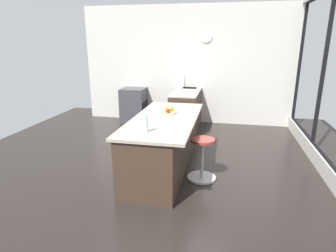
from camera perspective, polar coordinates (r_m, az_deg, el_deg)
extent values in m
plane|color=black|center=(5.02, -1.43, -7.32)|extent=(7.36, 7.36, 0.00)
cube|color=beige|center=(5.11, 29.10, -7.48)|extent=(5.66, 0.12, 0.26)
cube|color=black|center=(5.06, 29.31, -6.10)|extent=(5.21, 0.06, 0.06)
cube|color=black|center=(7.26, 24.83, 11.27)|extent=(0.05, 0.06, 2.57)
cube|color=black|center=(5.59, 28.62, 9.65)|extent=(0.05, 0.06, 2.57)
cube|color=beige|center=(7.40, 3.58, 12.00)|extent=(0.12, 5.28, 2.90)
cylinder|color=white|center=(7.25, 7.66, 17.26)|extent=(0.03, 0.28, 0.28)
cube|color=#38281E|center=(7.19, 4.04, 3.70)|extent=(2.15, 0.60, 0.88)
cube|color=#9E9384|center=(7.10, 4.11, 7.28)|extent=(2.15, 0.60, 0.03)
cube|color=#38383D|center=(7.37, 4.39, 7.26)|extent=(0.44, 0.36, 0.12)
cylinder|color=#B7B7BC|center=(7.36, 3.26, 8.84)|extent=(0.02, 0.02, 0.28)
cube|color=#38383D|center=(7.51, -6.84, 4.17)|extent=(0.60, 0.60, 0.88)
cube|color=black|center=(7.43, -4.59, 3.75)|extent=(0.44, 0.01, 0.32)
cube|color=#38281E|center=(4.60, -1.22, -3.88)|extent=(2.23, 0.77, 0.85)
cube|color=#9E9384|center=(4.45, -0.63, 1.43)|extent=(2.29, 0.97, 0.04)
cylinder|color=#B7B7BC|center=(4.50, 6.71, -10.17)|extent=(0.44, 0.44, 0.03)
cylinder|color=#B7B7BC|center=(4.38, 6.84, -6.70)|extent=(0.05, 0.05, 0.58)
cylinder|color=maroon|center=(4.26, 6.98, -2.85)|extent=(0.36, 0.36, 0.04)
cube|color=tan|center=(4.72, 0.08, 2.66)|extent=(0.36, 0.24, 0.02)
sphere|color=gold|center=(4.82, -0.33, 3.57)|extent=(0.08, 0.08, 0.08)
sphere|color=#609E2D|center=(4.78, 0.66, 3.48)|extent=(0.08, 0.08, 0.08)
sphere|color=red|center=(4.66, 0.00, 3.06)|extent=(0.07, 0.07, 0.07)
cylinder|color=silver|center=(3.72, -4.47, 0.40)|extent=(0.06, 0.06, 0.22)
cylinder|color=silver|center=(3.68, -4.52, 2.64)|extent=(0.03, 0.03, 0.08)
cylinder|color=#B7B7BC|center=(3.67, -4.53, 3.33)|extent=(0.03, 0.03, 0.02)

